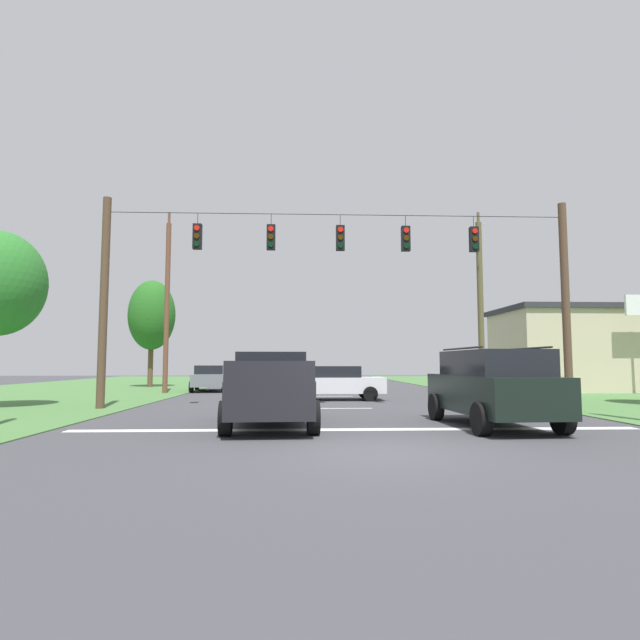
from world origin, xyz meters
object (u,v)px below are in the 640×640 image
object	(u,v)px
pickup_truck	(271,389)
utility_pole_mid_right	(480,303)
roadside_store	(604,349)
distant_car_oncoming	(210,378)
overhead_signal_span	(339,288)
suv_black	(492,386)
utility_pole_near_left	(167,304)
distant_car_crossing_white	(336,382)
tree_roadside_left	(152,315)

from	to	relation	value
pickup_truck	utility_pole_mid_right	world-z (taller)	utility_pole_mid_right
utility_pole_mid_right	roadside_store	distance (m)	9.11
distant_car_oncoming	roadside_store	xyz separation A→B (m)	(23.62, -0.69, 1.71)
overhead_signal_span	roadside_store	size ratio (longest dim) A/B	1.43
pickup_truck	roadside_store	xyz separation A→B (m)	(19.09, 16.27, 1.54)
suv_black	utility_pole_near_left	size ratio (longest dim) A/B	0.48
distant_car_crossing_white	utility_pole_mid_right	distance (m)	10.22
utility_pole_mid_right	tree_roadside_left	distance (m)	21.83
utility_pole_mid_right	roadside_store	bearing A→B (deg)	17.06
tree_roadside_left	roadside_store	world-z (taller)	tree_roadside_left
distant_car_crossing_white	distant_car_oncoming	world-z (taller)	same
utility_pole_near_left	roadside_store	size ratio (longest dim) A/B	0.82
tree_roadside_left	roadside_store	size ratio (longest dim) A/B	0.60
distant_car_oncoming	utility_pole_near_left	distance (m)	5.14
utility_pole_near_left	tree_roadside_left	world-z (taller)	utility_pole_near_left
tree_roadside_left	roadside_store	bearing A→B (deg)	-11.35
overhead_signal_span	tree_roadside_left	world-z (taller)	overhead_signal_span
suv_black	tree_roadside_left	world-z (taller)	tree_roadside_left
roadside_store	utility_pole_mid_right	bearing A→B (deg)	-162.94
tree_roadside_left	utility_pole_near_left	bearing A→B (deg)	-68.36
pickup_truck	distant_car_oncoming	world-z (taller)	pickup_truck
overhead_signal_span	utility_pole_near_left	distance (m)	13.04
roadside_store	distant_car_oncoming	bearing A→B (deg)	178.33
pickup_truck	utility_pole_mid_right	distance (m)	17.84
utility_pole_mid_right	utility_pole_near_left	world-z (taller)	utility_pole_near_left
suv_black	overhead_signal_span	bearing A→B (deg)	122.35
roadside_store	pickup_truck	bearing A→B (deg)	-139.55
distant_car_crossing_white	distant_car_oncoming	distance (m)	10.30
suv_black	distant_car_oncoming	bearing A→B (deg)	120.56
pickup_truck	tree_roadside_left	world-z (taller)	tree_roadside_left
suv_black	distant_car_crossing_white	size ratio (longest dim) A/B	1.13
overhead_signal_span	utility_pole_mid_right	bearing A→B (deg)	45.47
tree_roadside_left	pickup_truck	bearing A→B (deg)	-66.69
pickup_truck	roadside_store	bearing A→B (deg)	40.45
overhead_signal_span	utility_pole_mid_right	world-z (taller)	utility_pole_mid_right
distant_car_oncoming	utility_pole_mid_right	bearing A→B (deg)	-12.08
distant_car_crossing_white	utility_pole_near_left	bearing A→B (deg)	149.44
overhead_signal_span	utility_pole_near_left	world-z (taller)	utility_pole_near_left
suv_black	distant_car_oncoming	world-z (taller)	suv_black
roadside_store	tree_roadside_left	bearing A→B (deg)	168.65
pickup_truck	suv_black	size ratio (longest dim) A/B	1.12
distant_car_oncoming	distant_car_crossing_white	bearing A→B (deg)	-47.45
utility_pole_mid_right	utility_pole_near_left	size ratio (longest dim) A/B	0.99
suv_black	roadside_store	bearing A→B (deg)	51.68
distant_car_crossing_white	utility_pole_near_left	size ratio (longest dim) A/B	0.43
suv_black	roadside_store	distance (m)	21.48
pickup_truck	utility_pole_near_left	distance (m)	16.58
utility_pole_mid_right	utility_pole_near_left	bearing A→B (deg)	176.70
pickup_truck	utility_pole_near_left	xyz separation A→B (m)	(-6.58, 14.70, 3.96)
pickup_truck	distant_car_oncoming	xyz separation A→B (m)	(-4.53, 16.96, -0.18)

